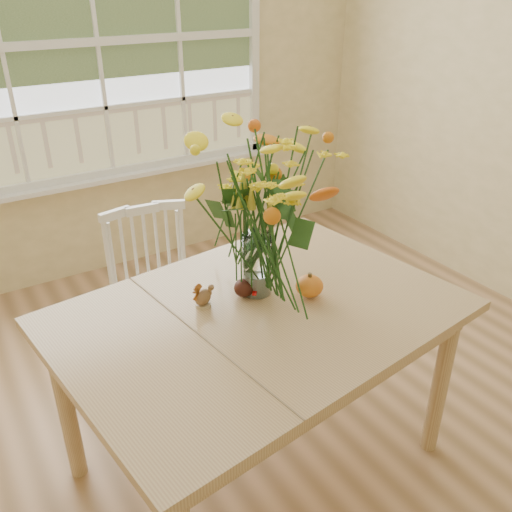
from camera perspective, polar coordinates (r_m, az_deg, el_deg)
floor at (r=2.55m, az=4.88°, el=-21.44°), size 4.00×4.50×0.01m
wall_back at (r=3.75m, az=-16.14°, el=17.87°), size 4.00×0.02×2.70m
window at (r=3.69m, az=-16.34°, el=20.56°), size 2.42×0.12×1.74m
dining_table at (r=2.11m, az=0.29°, el=-7.75°), size 1.59×1.23×0.79m
windsor_chair at (r=2.78m, az=-10.60°, el=-3.36°), size 0.46×0.44×0.90m
flower_vase at (r=1.99m, az=0.10°, el=5.52°), size 0.53×0.53×0.63m
pumpkin at (r=2.13m, az=5.63°, el=-3.26°), size 0.11×0.11×0.09m
turkey_figurine at (r=2.07m, az=-5.61°, el=-4.32°), size 0.09×0.09×0.10m
dark_gourd at (r=2.12m, az=-1.28°, el=-3.46°), size 0.13×0.09×0.07m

